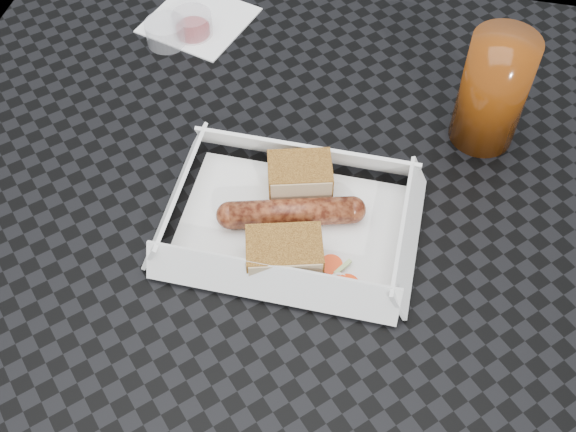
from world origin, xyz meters
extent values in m
plane|color=#505052|center=(0.00, 0.00, 0.00)|extent=(60.00, 60.00, 0.00)
cube|color=black|center=(0.00, 0.00, 0.74)|extent=(0.80, 0.80, 0.01)
cylinder|color=black|center=(-0.35, 0.35, 0.36)|extent=(0.03, 0.03, 0.73)
cylinder|color=black|center=(0.35, 0.35, 0.36)|extent=(0.03, 0.03, 0.73)
cube|color=white|center=(0.06, -0.06, 0.75)|extent=(0.22, 0.15, 0.00)
cylinder|color=brown|center=(0.06, -0.05, 0.76)|extent=(0.13, 0.06, 0.03)
sphere|color=brown|center=(0.12, -0.04, 0.76)|extent=(0.03, 0.03, 0.03)
sphere|color=brown|center=(0.01, -0.07, 0.76)|extent=(0.03, 0.03, 0.03)
cube|color=#936224|center=(0.06, -0.01, 0.77)|extent=(0.07, 0.06, 0.04)
cube|color=#936224|center=(0.07, -0.11, 0.77)|extent=(0.08, 0.07, 0.04)
cylinder|color=#FF3B0B|center=(0.12, -0.11, 0.75)|extent=(0.02, 0.02, 0.00)
torus|color=white|center=(0.13, -0.12, 0.75)|extent=(0.02, 0.02, 0.00)
cube|color=#B2D17F|center=(0.13, -0.11, 0.75)|extent=(0.02, 0.02, 0.00)
cube|color=white|center=(-0.12, 0.24, 0.75)|extent=(0.15, 0.15, 0.00)
cylinder|color=maroon|center=(-0.12, 0.21, 0.76)|extent=(0.05, 0.05, 0.03)
cylinder|color=silver|center=(-0.15, 0.19, 0.76)|extent=(0.05, 0.05, 0.03)
cylinder|color=#5C2707|center=(0.24, 0.11, 0.81)|extent=(0.07, 0.07, 0.13)
camera|label=1|loc=(0.16, -0.48, 1.33)|focal=45.00mm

